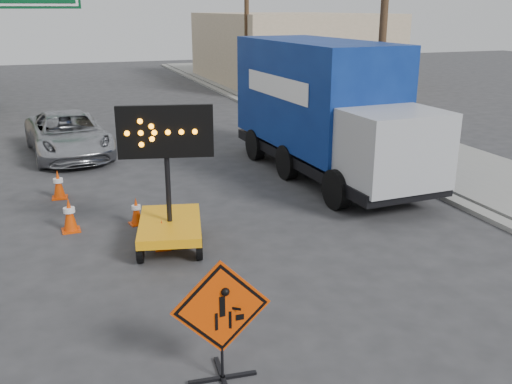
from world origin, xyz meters
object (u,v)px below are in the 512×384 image
construction_sign (221,319)px  box_truck (325,117)px  pickup_truck (68,134)px  arrow_board (170,216)px

construction_sign → box_truck: bearing=61.3°
construction_sign → pickup_truck: size_ratio=0.34×
construction_sign → box_truck: (5.84, 8.77, 0.87)m
construction_sign → box_truck: size_ratio=0.21×
construction_sign → arrow_board: arrow_board is taller
arrow_board → box_truck: 6.89m
pickup_truck → construction_sign: bearing=-90.5°
construction_sign → pickup_truck: 14.08m
box_truck → pickup_truck: bearing=141.3°
arrow_board → box_truck: box_truck is taller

